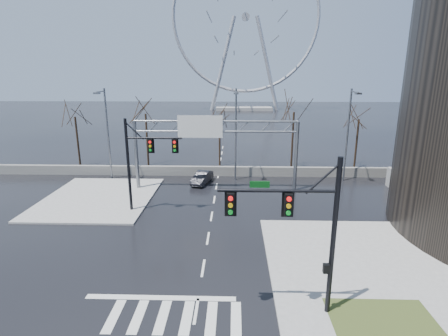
{
  "coord_description": "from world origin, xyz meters",
  "views": [
    {
      "loc": [
        1.84,
        -18.97,
        11.52
      ],
      "look_at": [
        1.02,
        8.69,
        4.0
      ],
      "focal_mm": 28.0,
      "sensor_mm": 36.0,
      "label": 1
    }
  ],
  "objects_px": {
    "signal_mast_near": "(305,223)",
    "car": "(202,178)",
    "signal_mast_far": "(141,157)",
    "sign_gantry": "(212,140)",
    "ferris_wheel": "(246,23)"
  },
  "relations": [
    {
      "from": "ferris_wheel",
      "to": "car",
      "type": "distance_m",
      "value": 82.33
    },
    {
      "from": "car",
      "to": "signal_mast_near",
      "type": "bearing_deg",
      "value": -56.9
    },
    {
      "from": "sign_gantry",
      "to": "ferris_wheel",
      "type": "distance_m",
      "value": 82.91
    },
    {
      "from": "signal_mast_near",
      "to": "car",
      "type": "distance_m",
      "value": 22.5
    },
    {
      "from": "signal_mast_far",
      "to": "ferris_wheel",
      "type": "distance_m",
      "value": 89.3
    },
    {
      "from": "signal_mast_far",
      "to": "car",
      "type": "distance_m",
      "value": 10.02
    },
    {
      "from": "signal_mast_near",
      "to": "ferris_wheel",
      "type": "xyz_separation_m",
      "value": [
        -0.14,
        99.04,
        21.26
      ]
    },
    {
      "from": "signal_mast_near",
      "to": "ferris_wheel",
      "type": "relative_size",
      "value": 0.16
    },
    {
      "from": "signal_mast_far",
      "to": "sign_gantry",
      "type": "distance_m",
      "value": 8.14
    },
    {
      "from": "signal_mast_far",
      "to": "ferris_wheel",
      "type": "xyz_separation_m",
      "value": [
        10.87,
        86.04,
        21.3
      ]
    },
    {
      "from": "car",
      "to": "ferris_wheel",
      "type": "bearing_deg",
      "value": 100.46
    },
    {
      "from": "sign_gantry",
      "to": "car",
      "type": "bearing_deg",
      "value": 121.21
    },
    {
      "from": "signal_mast_near",
      "to": "ferris_wheel",
      "type": "height_order",
      "value": "ferris_wheel"
    },
    {
      "from": "signal_mast_near",
      "to": "car",
      "type": "height_order",
      "value": "signal_mast_near"
    },
    {
      "from": "signal_mast_near",
      "to": "car",
      "type": "xyz_separation_m",
      "value": [
        -6.75,
        21.04,
        -4.23
      ]
    }
  ]
}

